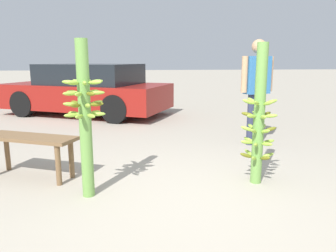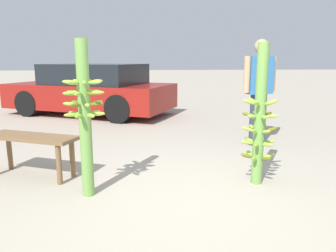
{
  "view_description": "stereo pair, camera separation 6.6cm",
  "coord_description": "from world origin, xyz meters",
  "px_view_note": "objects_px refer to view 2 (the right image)",
  "views": [
    {
      "loc": [
        -0.5,
        -2.86,
        1.37
      ],
      "look_at": [
        -0.1,
        0.53,
        0.67
      ],
      "focal_mm": 35.0,
      "sensor_mm": 36.0,
      "label": 1
    },
    {
      "loc": [
        -0.44,
        -2.87,
        1.37
      ],
      "look_at": [
        -0.1,
        0.53,
        0.67
      ],
      "focal_mm": 35.0,
      "sensor_mm": 36.0,
      "label": 2
    }
  ],
  "objects_px": {
    "banana_stalk_center": "(260,119)",
    "vendor_person": "(260,83)",
    "banana_stalk_left": "(85,116)",
    "market_bench": "(31,143)",
    "parked_car": "(92,90)"
  },
  "relations": [
    {
      "from": "banana_stalk_center",
      "to": "vendor_person",
      "type": "relative_size",
      "value": 0.92
    },
    {
      "from": "banana_stalk_left",
      "to": "market_bench",
      "type": "bearing_deg",
      "value": 139.01
    },
    {
      "from": "banana_stalk_left",
      "to": "parked_car",
      "type": "relative_size",
      "value": 0.35
    },
    {
      "from": "banana_stalk_left",
      "to": "banana_stalk_center",
      "type": "distance_m",
      "value": 1.84
    },
    {
      "from": "banana_stalk_center",
      "to": "vendor_person",
      "type": "bearing_deg",
      "value": 69.28
    },
    {
      "from": "vendor_person",
      "to": "market_bench",
      "type": "bearing_deg",
      "value": -178.55
    },
    {
      "from": "banana_stalk_left",
      "to": "vendor_person",
      "type": "relative_size",
      "value": 0.93
    },
    {
      "from": "banana_stalk_center",
      "to": "parked_car",
      "type": "height_order",
      "value": "banana_stalk_center"
    },
    {
      "from": "vendor_person",
      "to": "parked_car",
      "type": "distance_m",
      "value": 4.54
    },
    {
      "from": "parked_car",
      "to": "banana_stalk_center",
      "type": "bearing_deg",
      "value": -128.01
    },
    {
      "from": "vendor_person",
      "to": "market_bench",
      "type": "xyz_separation_m",
      "value": [
        -3.18,
        -1.17,
        -0.6
      ]
    },
    {
      "from": "banana_stalk_left",
      "to": "parked_car",
      "type": "xyz_separation_m",
      "value": [
        -0.59,
        5.15,
        -0.21
      ]
    },
    {
      "from": "banana_stalk_left",
      "to": "parked_car",
      "type": "bearing_deg",
      "value": 96.53
    },
    {
      "from": "vendor_person",
      "to": "market_bench",
      "type": "distance_m",
      "value": 3.45
    },
    {
      "from": "market_bench",
      "to": "vendor_person",
      "type": "bearing_deg",
      "value": 44.31
    }
  ]
}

